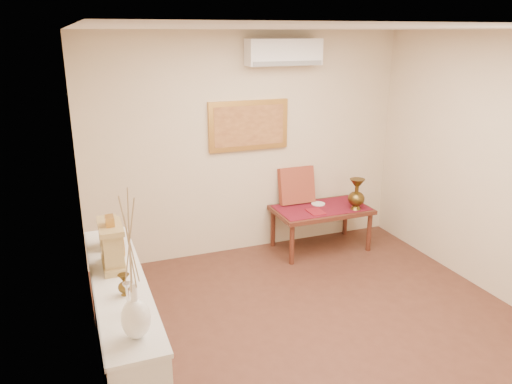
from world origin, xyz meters
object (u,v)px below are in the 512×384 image
display_ledge (124,337)px  brass_urn_tall (357,191)px  wooden_chest (109,233)px  mantel_clock (112,246)px  white_vase (132,268)px  low_table (321,213)px

display_ledge → brass_urn_tall: bearing=28.8°
brass_urn_tall → wooden_chest: size_ratio=1.94×
mantel_clock → white_vase: bearing=-88.4°
wooden_chest → low_table: (2.67, 1.27, -0.62)m
mantel_clock → display_ledge: bearing=-88.3°
brass_urn_tall → mantel_clock: bearing=-154.3°
white_vase → low_table: (2.65, 2.66, -0.94)m
display_ledge → low_table: size_ratio=1.68×
brass_urn_tall → low_table: bearing=151.3°
brass_urn_tall → low_table: 0.53m
mantel_clock → wooden_chest: (0.01, 0.40, -0.05)m
display_ledge → mantel_clock: 0.70m
mantel_clock → brass_urn_tall: bearing=25.7°
wooden_chest → mantel_clock: bearing=-91.2°
mantel_clock → low_table: mantel_clock is taller
mantel_clock → wooden_chest: 0.40m
white_vase → display_ledge: bearing=91.6°
mantel_clock → wooden_chest: size_ratio=1.68×
white_vase → wooden_chest: (-0.02, 1.39, -0.33)m
wooden_chest → white_vase: bearing=-89.2°
wooden_chest → low_table: 3.03m
display_ledge → wooden_chest: wooden_chest is taller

